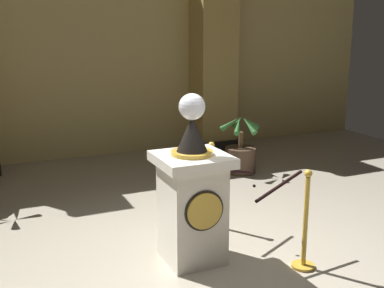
{
  "coord_description": "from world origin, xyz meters",
  "views": [
    {
      "loc": [
        -2.14,
        -4.03,
        2.41
      ],
      "look_at": [
        -0.18,
        0.32,
        1.27
      ],
      "focal_mm": 45.59,
      "sensor_mm": 36.0,
      "label": 1
    }
  ],
  "objects_px": {
    "pedestal_clock": "(192,196)",
    "potted_palm_right": "(241,155)",
    "stanchion_far": "(211,197)",
    "stanchion_near": "(305,234)"
  },
  "relations": [
    {
      "from": "stanchion_far",
      "to": "potted_palm_right",
      "type": "xyz_separation_m",
      "value": [
        1.48,
        1.86,
        -0.08
      ]
    },
    {
      "from": "stanchion_far",
      "to": "potted_palm_right",
      "type": "bearing_deg",
      "value": 51.45
    },
    {
      "from": "pedestal_clock",
      "to": "stanchion_near",
      "type": "bearing_deg",
      "value": -32.86
    },
    {
      "from": "stanchion_near",
      "to": "potted_palm_right",
      "type": "bearing_deg",
      "value": 71.24
    },
    {
      "from": "pedestal_clock",
      "to": "stanchion_far",
      "type": "height_order",
      "value": "pedestal_clock"
    },
    {
      "from": "stanchion_near",
      "to": "potted_palm_right",
      "type": "xyz_separation_m",
      "value": [
        1.1,
        3.23,
        -0.06
      ]
    },
    {
      "from": "pedestal_clock",
      "to": "stanchion_far",
      "type": "relative_size",
      "value": 1.66
    },
    {
      "from": "pedestal_clock",
      "to": "stanchion_near",
      "type": "height_order",
      "value": "pedestal_clock"
    },
    {
      "from": "stanchion_near",
      "to": "stanchion_far",
      "type": "distance_m",
      "value": 1.42
    },
    {
      "from": "pedestal_clock",
      "to": "potted_palm_right",
      "type": "distance_m",
      "value": 3.34
    }
  ]
}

